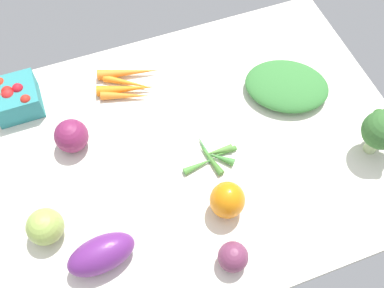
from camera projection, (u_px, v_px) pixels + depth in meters
tablecloth at (192, 150)px, 110.09cm from camera, size 104.00×76.00×2.00cm
heirloom_tomato_green at (45, 227)px, 94.86cm from camera, size 7.97×7.97×7.97cm
okra_pile at (212, 156)px, 107.09cm from camera, size 13.88×12.21×1.98cm
carrot_bunch at (127, 83)px, 117.69cm from camera, size 18.06×13.71×2.87cm
leafy_greens_clump at (287, 86)px, 115.99cm from camera, size 27.06×25.32×4.74cm
berry_basket at (15, 97)px, 112.28cm from camera, size 11.12×11.12×7.96cm
broccoli_head at (383, 130)px, 102.13cm from camera, size 10.19×10.20×13.16cm
bell_pepper_orange at (227, 200)px, 97.08cm from camera, size 8.62×8.62×9.55cm
eggplant at (101, 254)px, 92.08cm from camera, size 15.07×8.85×7.49cm
red_onion_near_basket at (71, 136)px, 106.27cm from camera, size 8.09×8.09×8.09cm
red_onion_center at (233, 257)px, 92.35cm from camera, size 6.41×6.41×6.41cm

